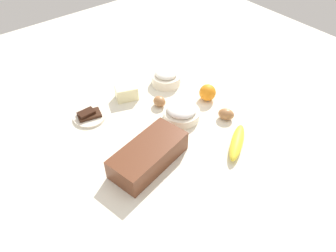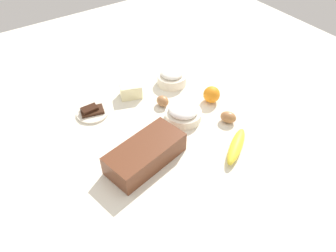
% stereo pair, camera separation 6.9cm
% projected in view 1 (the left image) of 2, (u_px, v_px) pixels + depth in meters
% --- Properties ---
extents(ground_plane, '(2.40, 2.40, 0.02)m').
position_uv_depth(ground_plane, '(168.00, 135.00, 1.26)').
color(ground_plane, silver).
extents(loaf_pan, '(0.30, 0.19, 0.08)m').
position_uv_depth(loaf_pan, '(148.00, 155.00, 1.12)').
color(loaf_pan, brown).
rests_on(loaf_pan, ground_plane).
extents(flour_bowl, '(0.13, 0.13, 0.07)m').
position_uv_depth(flour_bowl, '(166.00, 77.00, 1.47)').
color(flour_bowl, silver).
rests_on(flour_bowl, ground_plane).
extents(sugar_bowl, '(0.15, 0.15, 0.07)m').
position_uv_depth(sugar_bowl, '(182.00, 112.00, 1.29)').
color(sugar_bowl, silver).
rests_on(sugar_bowl, ground_plane).
extents(banana, '(0.18, 0.14, 0.04)m').
position_uv_depth(banana, '(237.00, 142.00, 1.19)').
color(banana, yellow).
rests_on(banana, ground_plane).
extents(orange_fruit, '(0.07, 0.07, 0.07)m').
position_uv_depth(orange_fruit, '(208.00, 93.00, 1.38)').
color(orange_fruit, orange).
rests_on(orange_fruit, ground_plane).
extents(butter_block, '(0.11, 0.09, 0.06)m').
position_uv_depth(butter_block, '(127.00, 92.00, 1.39)').
color(butter_block, '#F4EDB2').
rests_on(butter_block, ground_plane).
extents(egg_near_butter, '(0.07, 0.08, 0.05)m').
position_uv_depth(egg_near_butter, '(226.00, 114.00, 1.30)').
color(egg_near_butter, '#A56F43').
rests_on(egg_near_butter, ground_plane).
extents(egg_beside_bowl, '(0.06, 0.06, 0.04)m').
position_uv_depth(egg_beside_bowl, '(159.00, 101.00, 1.36)').
color(egg_beside_bowl, '#A77044').
rests_on(egg_beside_bowl, ground_plane).
extents(chocolate_plate, '(0.13, 0.13, 0.03)m').
position_uv_depth(chocolate_plate, '(89.00, 116.00, 1.31)').
color(chocolate_plate, silver).
rests_on(chocolate_plate, ground_plane).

